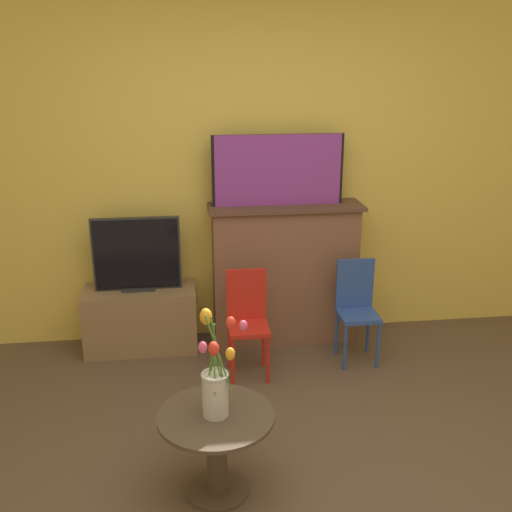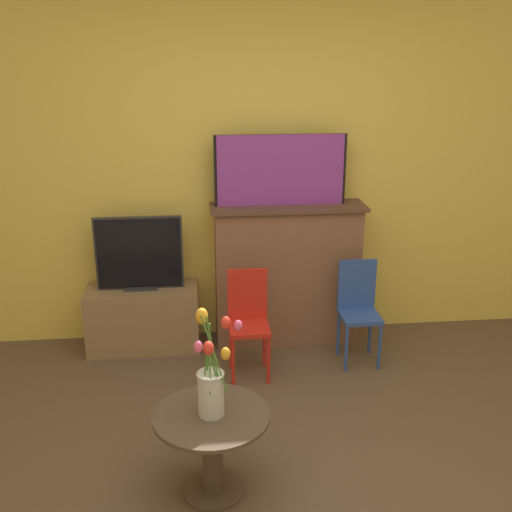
# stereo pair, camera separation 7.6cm
# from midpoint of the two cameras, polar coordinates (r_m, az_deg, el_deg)

# --- Properties ---
(wall_back) EXTENTS (8.00, 0.06, 2.70)m
(wall_back) POSITION_cam_midpoint_polar(r_m,az_deg,el_deg) (4.40, -0.71, 9.18)
(wall_back) COLOR #EAC651
(wall_back) RESTS_ON ground
(fireplace_mantel) EXTENTS (1.11, 0.35, 1.05)m
(fireplace_mantel) POSITION_cam_midpoint_polar(r_m,az_deg,el_deg) (4.46, 2.22, -1.50)
(fireplace_mantel) COLOR brown
(fireplace_mantel) RESTS_ON ground
(painting) EXTENTS (0.94, 0.03, 0.50)m
(painting) POSITION_cam_midpoint_polar(r_m,az_deg,el_deg) (4.25, 1.59, 8.17)
(painting) COLOR black
(painting) RESTS_ON fireplace_mantel
(tv_stand) EXTENTS (0.80, 0.35, 0.47)m
(tv_stand) POSITION_cam_midpoint_polar(r_m,az_deg,el_deg) (4.49, -11.38, -5.91)
(tv_stand) COLOR olive
(tv_stand) RESTS_ON ground
(tv_monitor) EXTENTS (0.62, 0.12, 0.53)m
(tv_monitor) POSITION_cam_midpoint_polar(r_m,az_deg,el_deg) (4.32, -11.79, 0.08)
(tv_monitor) COLOR #2D2D2D
(tv_monitor) RESTS_ON tv_stand
(chair_red) EXTENTS (0.27, 0.27, 0.72)m
(chair_red) POSITION_cam_midpoint_polar(r_m,az_deg,el_deg) (4.02, -1.36, -5.82)
(chair_red) COLOR red
(chair_red) RESTS_ON ground
(chair_blue) EXTENTS (0.27, 0.27, 0.72)m
(chair_blue) POSITION_cam_midpoint_polar(r_m,az_deg,el_deg) (4.26, 9.04, -4.60)
(chair_blue) COLOR #2D4C99
(chair_blue) RESTS_ON ground
(side_table) EXTENTS (0.56, 0.56, 0.45)m
(side_table) POSITION_cam_midpoint_polar(r_m,az_deg,el_deg) (3.04, -4.53, -17.20)
(side_table) COLOR #4C3D2D
(side_table) RESTS_ON ground
(vase_tulips) EXTENTS (0.22, 0.24, 0.53)m
(vase_tulips) POSITION_cam_midpoint_polar(r_m,az_deg,el_deg) (2.86, -4.65, -11.85)
(vase_tulips) COLOR beige
(vase_tulips) RESTS_ON side_table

